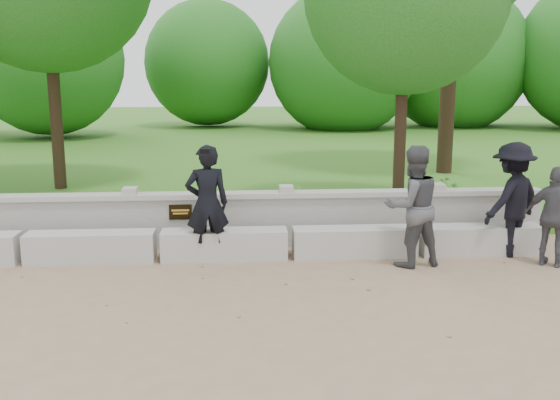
{
  "coord_description": "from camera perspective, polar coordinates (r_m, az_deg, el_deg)",
  "views": [
    {
      "loc": [
        1.17,
        -7.31,
        2.73
      ],
      "look_at": [
        1.85,
        1.95,
        0.89
      ],
      "focal_mm": 40.0,
      "sensor_mm": 36.0,
      "label": 1
    }
  ],
  "objects": [
    {
      "name": "ground",
      "position": [
        7.89,
        -12.64,
        -9.35
      ],
      "size": [
        80.0,
        80.0,
        0.0
      ],
      "primitive_type": "plane",
      "color": "#94785A",
      "rests_on": "ground"
    },
    {
      "name": "lawn",
      "position": [
        21.5,
        -7.3,
        4.15
      ],
      "size": [
        40.0,
        22.0,
        0.25
      ],
      "primitive_type": "cube",
      "color": "#2B631D",
      "rests_on": "ground"
    },
    {
      "name": "concrete_bench",
      "position": [
        9.61,
        -11.08,
        -4.13
      ],
      "size": [
        11.9,
        0.45,
        0.45
      ],
      "color": "#BBB8B0",
      "rests_on": "ground"
    },
    {
      "name": "parapet_wall",
      "position": [
        10.23,
        -10.67,
        -1.8
      ],
      "size": [
        12.5,
        0.35,
        0.9
      ],
      "color": "#AFADA6",
      "rests_on": "ground"
    },
    {
      "name": "man_main",
      "position": [
        9.3,
        -6.68,
        -0.34
      ],
      "size": [
        0.7,
        0.63,
        1.77
      ],
      "color": "black",
      "rests_on": "ground"
    },
    {
      "name": "visitor_left",
      "position": [
        9.23,
        12.02,
        -0.58
      ],
      "size": [
        0.99,
        0.85,
        1.77
      ],
      "color": "#46474C",
      "rests_on": "ground"
    },
    {
      "name": "visitor_mid",
      "position": [
        10.22,
        20.45,
        0.05
      ],
      "size": [
        1.31,
        1.16,
        1.76
      ],
      "color": "black",
      "rests_on": "ground"
    },
    {
      "name": "visitor_right",
      "position": [
        9.88,
        23.85,
        -1.42
      ],
      "size": [
        0.89,
        0.83,
        1.47
      ],
      "color": "#45454A",
      "rests_on": "ground"
    },
    {
      "name": "shrub_b",
      "position": [
        10.87,
        1.25,
        -0.28
      ],
      "size": [
        0.41,
        0.44,
        0.64
      ],
      "primitive_type": "imported",
      "rotation": [
        0.0,
        0.0,
        2.01
      ],
      "color": "#43882E",
      "rests_on": "lawn"
    },
    {
      "name": "shrub_c",
      "position": [
        12.71,
        15.42,
        0.72
      ],
      "size": [
        0.58,
        0.54,
        0.52
      ],
      "primitive_type": "imported",
      "rotation": [
        0.0,
        0.0,
        3.51
      ],
      "color": "#43882E",
      "rests_on": "lawn"
    }
  ]
}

